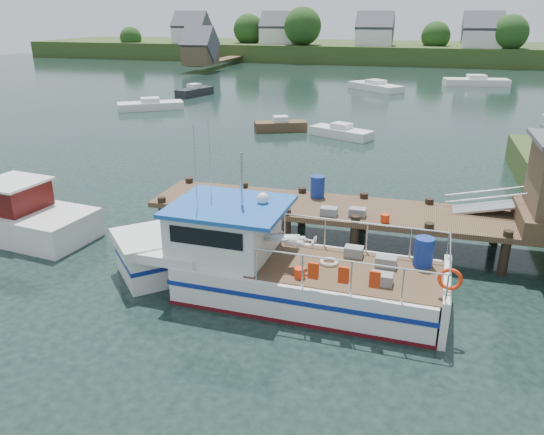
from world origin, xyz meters
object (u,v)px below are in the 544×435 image
(moored_rowboat, at_px, (280,125))
(moored_e, at_px, (195,91))
(moored_b, at_px, (341,132))
(moored_d, at_px, (376,86))
(lobster_boat, at_px, (266,265))
(work_boat, at_px, (0,214))
(moored_a, at_px, (150,105))
(moored_far, at_px, (476,82))
(dock, at_px, (492,198))

(moored_rowboat, height_order, moored_e, moored_e)
(moored_b, height_order, moored_d, moored_d)
(lobster_boat, distance_m, moored_rowboat, 24.32)
(work_boat, xyz_separation_m, moored_a, (-7.77, 27.38, -0.34))
(work_boat, xyz_separation_m, moored_b, (10.58, 20.75, -0.37))
(moored_rowboat, bearing_deg, moored_a, 163.40)
(moored_d, bearing_deg, moored_e, -170.27)
(moored_rowboat, height_order, moored_b, moored_rowboat)
(work_boat, relative_size, moored_e, 1.88)
(work_boat, bearing_deg, moored_b, 70.28)
(lobster_boat, xyz_separation_m, moored_rowboat, (-5.78, 23.62, -0.56))
(moored_far, relative_size, moored_d, 1.16)
(moored_a, bearing_deg, moored_rowboat, -35.25)
(moored_a, bearing_deg, work_boat, -86.65)
(lobster_boat, distance_m, moored_d, 47.51)
(moored_a, bearing_deg, moored_d, 32.07)
(moored_far, height_order, moored_b, moored_far)
(work_boat, height_order, moored_b, work_boat)
(moored_far, xyz_separation_m, moored_a, (-29.62, -25.62, -0.07))
(moored_a, bearing_deg, moored_b, -32.36)
(moored_far, bearing_deg, dock, -117.51)
(moored_b, bearing_deg, moored_a, 149.43)
(dock, relative_size, moored_d, 2.50)
(moored_rowboat, distance_m, moored_far, 35.18)
(moored_e, bearing_deg, dock, -44.75)
(work_boat, height_order, moored_d, work_boat)
(dock, height_order, moored_e, dock)
(dock, distance_m, moored_far, 50.47)
(dock, relative_size, moored_b, 3.50)
(moored_d, xyz_separation_m, moored_e, (-17.97, -9.24, 0.03))
(moored_a, xyz_separation_m, moored_b, (18.34, -6.63, -0.02))
(moored_e, bearing_deg, moored_b, -33.24)
(moored_rowboat, xyz_separation_m, moored_a, (-13.68, 5.74, -0.02))
(lobster_boat, bearing_deg, moored_a, 125.59)
(work_boat, xyz_separation_m, moored_far, (21.86, 53.00, -0.27))
(moored_far, xyz_separation_m, moored_e, (-29.17, -16.72, -0.01))
(moored_d, relative_size, moored_e, 1.40)
(work_boat, bearing_deg, moored_far, 74.88)
(moored_rowboat, distance_m, moored_d, 24.35)
(moored_far, xyz_separation_m, moored_b, (-11.28, -32.25, -0.10))
(dock, height_order, moored_a, dock)
(moored_far, distance_m, moored_b, 34.16)
(work_boat, bearing_deg, lobster_boat, -2.30)
(moored_rowboat, bearing_deg, moored_far, 69.22)
(dock, relative_size, moored_rowboat, 4.15)
(work_boat, height_order, moored_e, work_boat)
(moored_a, bearing_deg, lobster_boat, -68.95)
(lobster_boat, relative_size, moored_b, 2.36)
(moored_a, bearing_deg, moored_e, 74.61)
(moored_d, bearing_deg, moored_a, -152.93)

